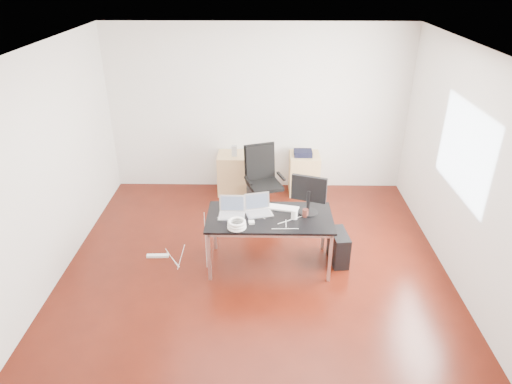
{
  "coord_description": "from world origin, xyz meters",
  "views": [
    {
      "loc": [
        0.09,
        -4.91,
        3.65
      ],
      "look_at": [
        0.0,
        0.55,
        0.85
      ],
      "focal_mm": 32.0,
      "sensor_mm": 36.0,
      "label": 1
    }
  ],
  "objects_px": {
    "desk": "(270,220)",
    "filing_cabinet_left": "(233,173)",
    "office_chair": "(263,177)",
    "filing_cabinet_right": "(304,174)",
    "pc_tower": "(339,247)"
  },
  "relations": [
    {
      "from": "desk",
      "to": "filing_cabinet_right",
      "type": "height_order",
      "value": "desk"
    },
    {
      "from": "office_chair",
      "to": "pc_tower",
      "type": "xyz_separation_m",
      "value": [
        1.02,
        -1.36,
        -0.39
      ]
    },
    {
      "from": "pc_tower",
      "to": "office_chair",
      "type": "bearing_deg",
      "value": 120.01
    },
    {
      "from": "office_chair",
      "to": "desk",
      "type": "bearing_deg",
      "value": -105.88
    },
    {
      "from": "filing_cabinet_left",
      "to": "filing_cabinet_right",
      "type": "bearing_deg",
      "value": 0.0
    },
    {
      "from": "desk",
      "to": "filing_cabinet_left",
      "type": "height_order",
      "value": "desk"
    },
    {
      "from": "office_chair",
      "to": "filing_cabinet_left",
      "type": "relative_size",
      "value": 1.54
    },
    {
      "from": "filing_cabinet_right",
      "to": "filing_cabinet_left",
      "type": "bearing_deg",
      "value": 180.0
    },
    {
      "from": "filing_cabinet_left",
      "to": "pc_tower",
      "type": "bearing_deg",
      "value": -53.12
    },
    {
      "from": "desk",
      "to": "filing_cabinet_right",
      "type": "relative_size",
      "value": 2.29
    },
    {
      "from": "pc_tower",
      "to": "filing_cabinet_left",
      "type": "bearing_deg",
      "value": 120.1
    },
    {
      "from": "desk",
      "to": "filing_cabinet_right",
      "type": "distance_m",
      "value": 2.24
    },
    {
      "from": "office_chair",
      "to": "filing_cabinet_right",
      "type": "height_order",
      "value": "office_chair"
    },
    {
      "from": "desk",
      "to": "filing_cabinet_left",
      "type": "bearing_deg",
      "value": 105.99
    },
    {
      "from": "filing_cabinet_left",
      "to": "filing_cabinet_right",
      "type": "height_order",
      "value": "same"
    }
  ]
}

